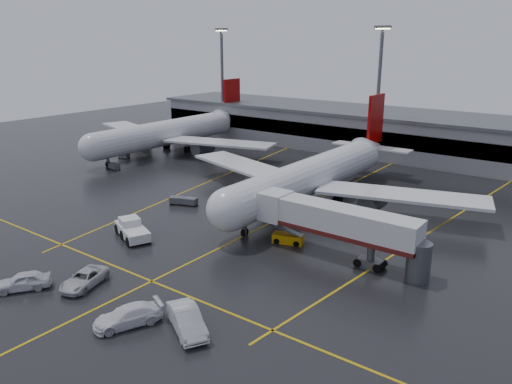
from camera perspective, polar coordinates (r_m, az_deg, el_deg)
The scene contains 22 objects.
ground at distance 66.65m, azimuth 2.41°, elevation -3.19°, with size 220.00×220.00×0.00m, color black.
apron_line_centre at distance 66.65m, azimuth 2.41°, elevation -3.18°, with size 0.25×90.00×0.02m, color gold.
apron_line_stop at distance 51.47m, azimuth -11.79°, elevation -9.92°, with size 60.00×0.25×0.02m, color gold.
apron_line_left at distance 85.92m, azimuth -4.84°, elevation 1.44°, with size 0.25×70.00×0.02m, color gold.
apron_line_right at distance 68.09m, azimuth 19.97°, elevation -3.79°, with size 0.25×70.00×0.02m, color gold.
terminal at distance 107.33m, azimuth 17.16°, elevation 6.25°, with size 122.00×19.00×8.60m.
light_mast_left at distance 123.62m, azimuth -3.87°, elevation 13.04°, with size 3.00×1.20×25.45m.
light_mast_mid at distance 102.33m, azimuth 13.81°, elevation 11.77°, with size 3.00×1.20×25.45m.
main_airliner at distance 73.24m, azimuth 6.75°, elevation 2.03°, with size 48.80×45.60×14.10m.
second_airliner at distance 108.15m, azimuth -9.58°, elevation 6.79°, with size 48.80×45.60×14.10m.
jet_bridge at distance 54.76m, azimuth 9.19°, elevation -3.60°, with size 19.90×3.40×6.05m.
pushback_tractor at distance 62.52m, azimuth -13.96°, elevation -4.19°, with size 6.98×4.94×2.32m.
belt_loader at distance 59.24m, azimuth 3.67°, elevation -5.29°, with size 3.86×2.52×2.26m.
service_van_a at distance 51.95m, azimuth -18.98°, elevation -9.34°, with size 2.52×5.47×1.52m, color silver.
service_van_b at distance 44.45m, azimuth -14.40°, elevation -13.50°, with size 2.34×5.75×1.67m, color white.
service_van_c at distance 42.69m, azimuth -7.88°, elevation -14.24°, with size 2.07×5.93×1.95m, color silver.
service_van_d at distance 53.46m, azimuth -25.01°, elevation -9.17°, with size 2.04×5.07×1.73m, color silver.
baggage_cart_a at distance 72.78m, azimuth -7.53°, elevation -1.04°, with size 2.32×1.88×1.12m.
baggage_cart_b at distance 73.58m, azimuth -8.99°, elevation -0.90°, with size 2.38×2.11×1.12m.
baggage_cart_c at distance 76.95m, azimuth -3.24°, elevation 0.09°, with size 2.24×1.71×1.12m.
baggage_cart_d at distance 104.11m, azimuth -14.81°, elevation 4.05°, with size 2.30×1.85×1.12m.
baggage_cart_e at distance 95.88m, azimuth -15.84°, elevation 2.87°, with size 2.06×1.40×1.12m.
Camera 1 is at (35.13, -51.74, 23.03)m, focal length 35.12 mm.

